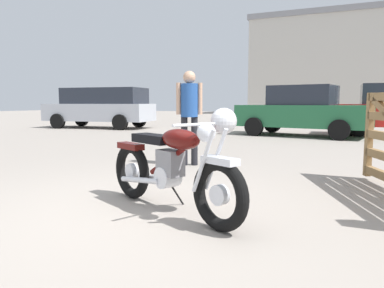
# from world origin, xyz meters

# --- Properties ---
(ground_plane) EXTENTS (80.00, 80.00, 0.00)m
(ground_plane) POSITION_xyz_m (0.00, 0.00, 0.00)
(ground_plane) COLOR gray
(vintage_motorcycle) EXTENTS (1.92, 1.01, 1.07)m
(vintage_motorcycle) POSITION_xyz_m (0.40, 0.20, 0.49)
(vintage_motorcycle) COLOR black
(vintage_motorcycle) RESTS_ON ground_plane
(bystander) EXTENTS (0.42, 0.30, 1.66)m
(bystander) POSITION_xyz_m (-0.59, 2.84, 1.02)
(bystander) COLOR black
(bystander) RESTS_ON ground_plane
(silver_sedan_mid) EXTENTS (4.43, 2.45, 1.67)m
(silver_sedan_mid) POSITION_xyz_m (0.58, 9.54, 0.84)
(silver_sedan_mid) COLOR black
(silver_sedan_mid) RESTS_ON ground_plane
(red_hatchback_near) EXTENTS (4.86, 2.35, 1.74)m
(red_hatchback_near) POSITION_xyz_m (-7.98, 10.02, 0.94)
(red_hatchback_near) COLOR black
(red_hatchback_near) RESTS_ON ground_plane
(industrial_building) EXTENTS (20.88, 8.96, 19.33)m
(industrial_building) POSITION_xyz_m (3.42, 35.36, 4.73)
(industrial_building) COLOR beige
(industrial_building) RESTS_ON ground_plane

